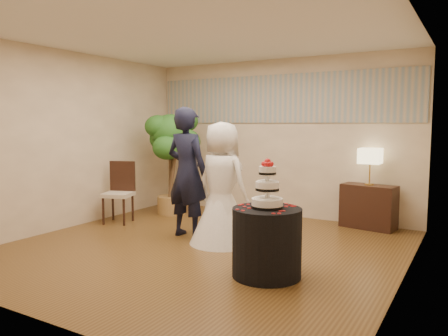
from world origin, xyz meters
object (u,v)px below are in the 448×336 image
Objects in this scene: groom at (187,173)px; table_lamp at (370,167)px; bride at (222,183)px; cake_table at (267,242)px; side_chair at (118,193)px; console at (369,207)px; ficus_tree at (171,162)px; wedding_cake at (267,183)px.

table_lamp is at bearing -134.61° from groom.
groom is 2.88m from table_lamp.
cake_table is at bearing 150.32° from bride.
groom is at bearing -24.68° from side_chair.
ficus_tree is (-3.38, -0.70, 0.62)m from console.
side_chair is at bearing 161.38° from wedding_cake.
ficus_tree is at bearing 143.83° from cake_table.
side_chair reaches higher than cake_table.
groom is at bearing 5.26° from bride.
table_lamp is at bearing -119.63° from bride.
ficus_tree reaches higher than side_chair.
ficus_tree is at bearing -168.32° from table_lamp.
cake_table is at bearing -36.17° from ficus_tree.
groom is 0.63m from bride.
wedding_cake is 0.93× the size of table_lamp.
bride is 2.53m from console.
table_lamp is 3.45m from ficus_tree.
wedding_cake is 2.86m from table_lamp.
bride is at bearing -34.14° from ficus_tree.
bride is at bearing -24.38° from side_chair.
cake_table is 0.74× the size of side_chair.
wedding_cake is (1.10, -0.90, 0.18)m from bride.
ficus_tree is at bearing -39.93° from groom.
cake_table is at bearing -99.58° from table_lamp.
groom is 1.86× the size of side_chair.
ficus_tree reaches higher than console.
cake_table is at bearing 155.94° from groom.
console is at bearing -119.63° from bride.
side_chair reaches higher than console.
table_lamp reaches higher than side_chair.
table_lamp is at bearing 0.00° from console.
bride reaches higher than table_lamp.
console is 0.82× the size of side_chair.
table_lamp is (0.48, 2.82, -0.04)m from wedding_cake.
table_lamp is at bearing 80.42° from cake_table.
groom is 2.94m from console.
bride is 2.02× the size of console.
console is at bearing 80.42° from cake_table.
ficus_tree is (-2.90, 2.12, -0.06)m from wedding_cake.
console is at bearing 11.68° from ficus_tree.
cake_table is at bearing -37.86° from side_chair.
bride is 0.87× the size of ficus_tree.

